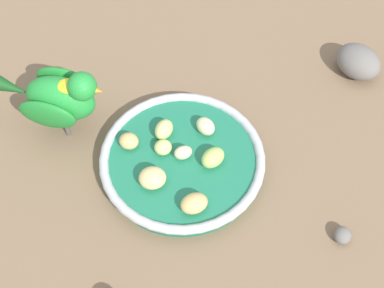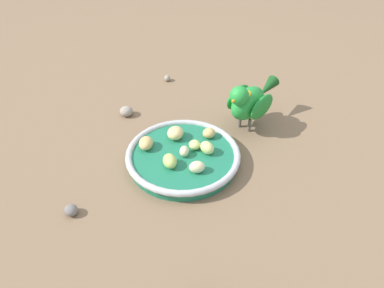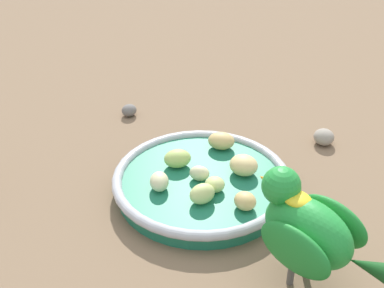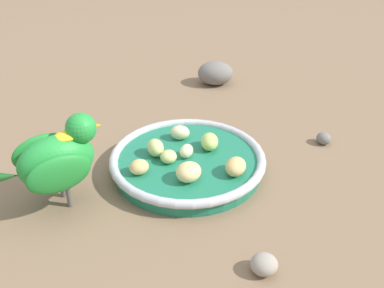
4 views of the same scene
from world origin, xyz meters
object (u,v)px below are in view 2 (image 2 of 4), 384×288
object	(u,v)px
parrot	(249,101)
pebble_2	(126,111)
feeding_bowl	(183,157)
apple_piece_4	(207,148)
apple_piece_0	(197,167)
pebble_0	(71,210)
apple_piece_5	(209,133)
apple_piece_3	(146,143)
pebble_1	(167,78)
apple_piece_7	(195,145)
apple_piece_1	(170,161)
apple_piece_2	(184,151)
apple_piece_6	(175,133)

from	to	relation	value
parrot	pebble_2	xyz separation A→B (m)	(-0.23, -0.18, -0.06)
feeding_bowl	apple_piece_4	world-z (taller)	apple_piece_4
pebble_2	apple_piece_0	bearing A→B (deg)	-5.28
apple_piece_0	pebble_0	size ratio (longest dim) A/B	1.22
apple_piece_4	pebble_0	xyz separation A→B (m)	(-0.06, -0.28, -0.03)
apple_piece_5	pebble_0	bearing A→B (deg)	-94.29
feeding_bowl	apple_piece_3	xyz separation A→B (m)	(-0.07, -0.04, 0.02)
pebble_1	pebble_2	bearing A→B (deg)	-70.08
feeding_bowl	apple_piece_4	distance (m)	0.05
apple_piece_7	pebble_2	world-z (taller)	apple_piece_7
apple_piece_1	apple_piece_7	bearing A→B (deg)	95.38
apple_piece_3	apple_piece_5	bearing A→B (deg)	63.32
apple_piece_1	pebble_0	xyz separation A→B (m)	(-0.04, -0.20, -0.03)
apple_piece_0	pebble_0	xyz separation A→B (m)	(-0.09, -0.23, -0.02)
pebble_0	pebble_1	world-z (taller)	pebble_0
apple_piece_7	parrot	world-z (taller)	parrot
apple_piece_2	pebble_0	xyz separation A→B (m)	(-0.03, -0.24, -0.02)
feeding_bowl	apple_piece_6	xyz separation A→B (m)	(-0.05, 0.02, 0.02)
apple_piece_1	apple_piece_4	xyz separation A→B (m)	(0.02, 0.08, 0.00)
feeding_bowl	apple_piece_3	size ratio (longest dim) A/B	6.25
apple_piece_7	apple_piece_6	bearing A→B (deg)	-172.73
apple_piece_3	pebble_1	distance (m)	0.33
apple_piece_6	apple_piece_7	size ratio (longest dim) A/B	1.49
apple_piece_2	pebble_0	distance (m)	0.24
feeding_bowl	apple_piece_0	size ratio (longest dim) A/B	7.58
apple_piece_1	apple_piece_6	xyz separation A→B (m)	(-0.06, 0.07, 0.00)
apple_piece_1	apple_piece_5	size ratio (longest dim) A/B	1.29
apple_piece_2	apple_piece_1	bearing A→B (deg)	-82.76
apple_piece_1	pebble_1	bearing A→B (deg)	141.63
apple_piece_2	pebble_0	size ratio (longest dim) A/B	1.03
apple_piece_2	apple_piece_3	world-z (taller)	apple_piece_3
apple_piece_4	apple_piece_1	bearing A→B (deg)	-103.78
pebble_0	pebble_2	world-z (taller)	pebble_2
apple_piece_0	pebble_2	size ratio (longest dim) A/B	0.98
apple_piece_5	pebble_0	size ratio (longest dim) A/B	1.12
apple_piece_2	pebble_0	bearing A→B (deg)	-97.93
apple_piece_7	pebble_2	bearing A→B (deg)	-175.37
apple_piece_3	pebble_2	world-z (taller)	apple_piece_3
apple_piece_3	pebble_2	bearing A→B (deg)	160.56
apple_piece_2	apple_piece_4	xyz separation A→B (m)	(0.03, 0.04, 0.00)
apple_piece_3	apple_piece_4	size ratio (longest dim) A/B	1.15
apple_piece_0	apple_piece_2	size ratio (longest dim) A/B	1.19
pebble_1	apple_piece_2	bearing A→B (deg)	-33.49
parrot	apple_piece_1	bearing A→B (deg)	-6.27
pebble_0	pebble_1	size ratio (longest dim) A/B	1.34
apple_piece_2	apple_piece_5	bearing A→B (deg)	96.79
apple_piece_5	apple_piece_6	size ratio (longest dim) A/B	0.75
apple_piece_7	pebble_1	size ratio (longest dim) A/B	1.33
apple_piece_0	apple_piece_2	world-z (taller)	apple_piece_0
apple_piece_0	apple_piece_3	world-z (taller)	apple_piece_3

